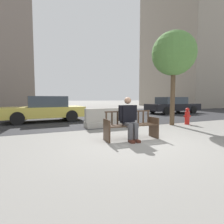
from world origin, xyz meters
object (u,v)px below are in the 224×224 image
Objects in this scene: jersey_barrier_centre at (107,119)px; car_taxi_near at (45,109)px; car_sedan_mid at (172,105)px; seated_person at (129,118)px; fire_hydrant at (187,117)px; street_bench at (131,127)px; street_tree at (174,54)px.

car_taxi_near is (-2.44, 3.11, 0.35)m from jersey_barrier_centre.
car_sedan_mid reaches higher than jersey_barrier_centre.
car_sedan_mid is at bearing 29.11° from jersey_barrier_centre.
car_taxi_near is at bearing 110.26° from seated_person.
jersey_barrier_centre is 3.97m from car_taxi_near.
seated_person is 10.82m from car_sedan_mid.
street_bench is at bearing -158.78° from fire_hydrant.
jersey_barrier_centre is 3.99m from fire_hydrant.
car_sedan_mid is at bearing 7.14° from car_taxi_near.
street_bench is 6.07m from car_taxi_near.
fire_hydrant is (4.22, 1.65, -0.30)m from seated_person.
fire_hydrant is at bearing -32.64° from car_taxi_near.
street_tree is 0.92× the size of car_sedan_mid.
street_tree is (3.30, 1.76, 2.96)m from street_bench.
car_taxi_near is 5.24× the size of fire_hydrant.
car_taxi_near is at bearing 144.86° from street_tree.
jersey_barrier_centre is 9.06m from car_sedan_mid.
street_tree is 7.25m from car_taxi_near.
car_taxi_near is 10.43m from car_sedan_mid.
seated_person is 1.60× the size of fire_hydrant.
car_taxi_near is 0.90× the size of car_sedan_mid.
jersey_barrier_centre is at bearing 82.49° from seated_person.
street_bench is 10.70m from car_sedan_mid.
car_sedan_mid is (8.14, 6.94, 0.29)m from street_bench.
street_bench is 0.40× the size of car_taxi_near.
car_sedan_mid reaches higher than seated_person.
car_taxi_near reaches higher than jersey_barrier_centre.
street_bench reaches higher than jersey_barrier_centre.
seated_person reaches higher than jersey_barrier_centre.
car_sedan_mid is (8.25, 6.99, 0.00)m from seated_person.
car_taxi_near is at bearing 111.43° from street_bench.
car_taxi_near is (-2.10, 5.70, -0.00)m from seated_person.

